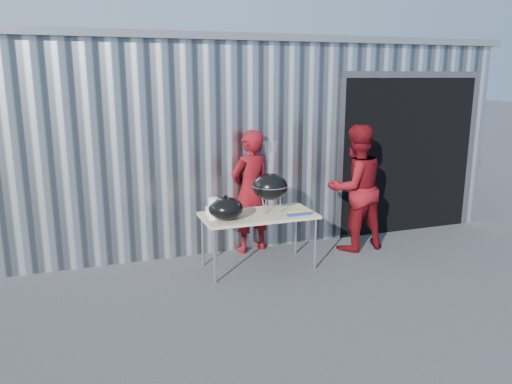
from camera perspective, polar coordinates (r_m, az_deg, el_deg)
name	(u,v)px	position (r m, az deg, el deg)	size (l,w,h in m)	color
ground	(249,300)	(5.89, -0.75, -12.28)	(80.00, 80.00, 0.00)	#39393C
building	(218,127)	(10.03, -4.34, 7.42)	(8.20, 6.20, 3.10)	silver
folding_table	(258,217)	(6.60, 0.28, -2.86)	(1.50, 0.75, 0.75)	tan
kettle_grill	(270,182)	(6.60, 1.63, 1.20)	(0.48, 0.48, 0.95)	black
grill_lid	(226,208)	(6.32, -3.47, -1.88)	(0.44, 0.44, 0.32)	black
paper_towels	(213,209)	(6.33, -4.90, -1.92)	(0.12, 0.12, 0.28)	white
white_tub	(214,210)	(6.59, -4.78, -2.11)	(0.20, 0.15, 0.10)	white
foil_box	(299,213)	(6.53, 4.94, -2.43)	(0.32, 0.05, 0.06)	navy
person_cook	(251,192)	(7.22, -0.62, 0.04)	(0.65, 0.43, 1.79)	#630B10
person_bystander	(355,188)	(7.44, 11.28, 0.45)	(0.90, 0.70, 1.86)	#630B10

